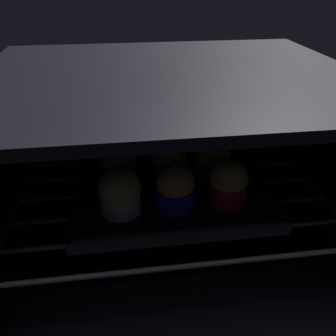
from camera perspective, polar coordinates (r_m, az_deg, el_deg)
oven_cavity at (r=65.31cm, az=-0.32°, el=0.94°), size 59.00×47.00×37.00cm
oven_rack at (r=63.55cm, az=0.18°, el=-3.61°), size 54.80×42.00×0.80cm
baking_tray at (r=64.21cm, az=-0.00°, el=-2.05°), size 33.47×33.47×2.20cm
muffin_row0_col0 at (r=54.24cm, az=-8.07°, el=-4.00°), size 6.85×6.85×7.83cm
muffin_row0_col1 at (r=54.56cm, az=1.06°, el=-3.26°), size 6.42×6.42×8.22cm
muffin_row0_col2 at (r=56.84cm, az=10.05°, el=-2.36°), size 6.42×6.42×7.85cm
muffin_row1_col0 at (r=62.07cm, az=-8.02°, el=0.44°), size 6.42×6.42×7.21cm
muffin_row1_col1 at (r=62.07cm, az=-0.08°, el=1.53°), size 7.00×7.00×8.32cm
muffin_row1_col2 at (r=63.64cm, az=7.35°, el=1.52°), size 6.65×6.65×7.57cm
muffin_row2_col0 at (r=69.22cm, az=-7.76°, el=4.66°), size 7.03×7.03×9.17cm
muffin_row2_col1 at (r=69.55cm, az=-0.70°, el=4.58°), size 6.42×6.42×7.67cm
muffin_row2_col2 at (r=70.62cm, az=5.77°, el=4.83°), size 6.92×6.92×7.82cm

